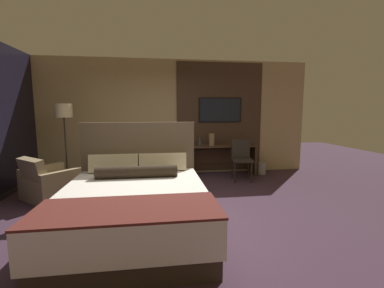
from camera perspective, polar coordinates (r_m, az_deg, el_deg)
ground_plane at (r=4.09m, az=-4.16°, el=-15.06°), size 16.00×16.00×0.00m
wall_back_tv_panel at (r=6.39m, az=-4.31°, el=5.89°), size 7.20×0.09×2.80m
bed at (r=3.48m, az=-12.49°, el=-13.02°), size 1.82×2.21×1.38m
desk at (r=6.39m, az=6.55°, el=-2.30°), size 1.66×0.49×0.73m
tv at (r=6.49m, az=6.25°, el=7.54°), size 1.08×0.04×0.60m
desk_chair at (r=5.91m, az=10.87°, el=-2.58°), size 0.51×0.51×0.92m
armchair_by_window at (r=5.29m, az=-28.75°, el=-7.79°), size 1.18×1.18×0.78m
floor_lamp at (r=5.92m, az=-26.57°, el=5.35°), size 0.34×0.34×1.71m
vase_tall at (r=6.17m, az=1.74°, el=0.91°), size 0.09×0.09×0.27m
vase_short at (r=6.18m, az=4.40°, el=1.01°), size 0.14×0.14×0.29m
waste_bin at (r=6.66m, az=15.17°, el=-5.22°), size 0.22×0.22×0.28m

